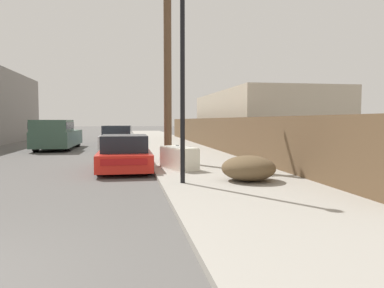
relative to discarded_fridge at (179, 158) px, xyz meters
The scene contains 11 objects.
sidewalk_curb 15.04m from the discarded_fridge, 85.26° to the left, with size 4.20×63.00×0.12m, color #9E998E.
discarded_fridge is the anchor object (origin of this frame).
parked_sports_car_red 1.98m from the discarded_fridge, 154.59° to the left, with size 1.76×4.28×1.23m.
car_parked_mid 10.64m from the discarded_fridge, 102.20° to the left, with size 2.02×4.39×1.42m.
car_parked_far 17.02m from the discarded_fridge, 97.76° to the left, with size 1.74×4.30×1.31m.
pickup_truck 12.24m from the discarded_fridge, 118.21° to the left, with size 2.15×5.89×1.76m.
utility_pole 4.07m from the discarded_fridge, 92.67° to the left, with size 1.80×0.30×7.14m.
street_lamp 3.82m from the discarded_fridge, 95.97° to the right, with size 0.26×0.26×5.06m.
brush_pile 3.15m from the discarded_fridge, 61.78° to the right, with size 1.45×1.45×0.67m.
wooden_fence 10.11m from the discarded_fridge, 71.57° to the left, with size 0.08×32.78×1.74m, color brown.
building_right_house 13.40m from the discarded_fridge, 58.46° to the left, with size 6.00×12.95×3.54m, color beige.
Camera 1 is at (2.35, -3.77, 1.73)m, focal length 35.00 mm.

